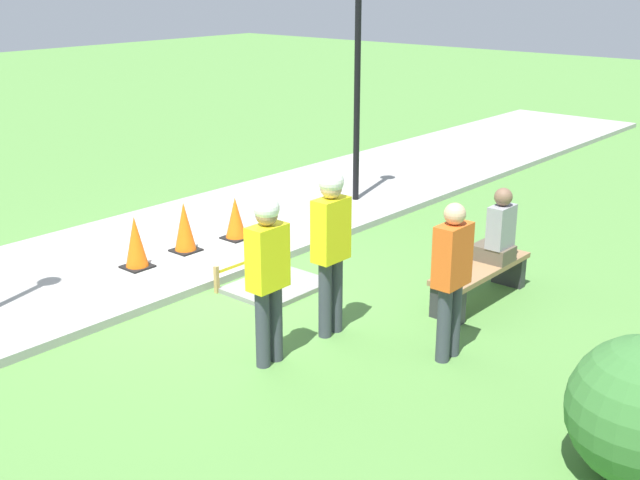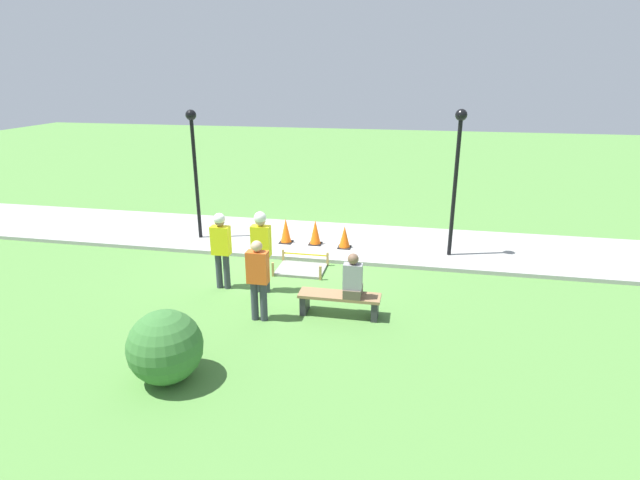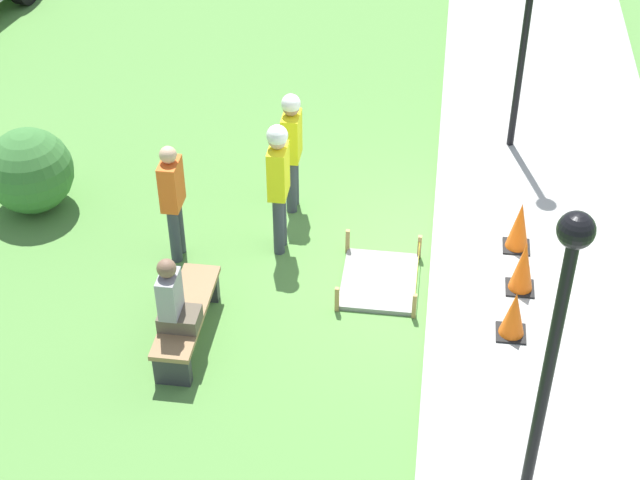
# 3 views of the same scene
# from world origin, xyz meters

# --- Properties ---
(ground_plane) EXTENTS (60.00, 60.00, 0.00)m
(ground_plane) POSITION_xyz_m (0.00, 0.00, 0.00)
(ground_plane) COLOR #51843D
(sidewalk) EXTENTS (28.00, 3.17, 0.10)m
(sidewalk) POSITION_xyz_m (0.00, -1.58, 0.05)
(sidewalk) COLOR #9E9E99
(sidewalk) RESTS_ON ground_plane
(wet_concrete_patch) EXTENTS (1.18, 0.96, 0.34)m
(wet_concrete_patch) POSITION_xyz_m (-0.48, 0.60, 0.04)
(wet_concrete_patch) COLOR gray
(wet_concrete_patch) RESTS_ON ground_plane
(traffic_cone_near_patch) EXTENTS (0.34, 0.34, 0.60)m
(traffic_cone_near_patch) POSITION_xyz_m (-1.29, -0.96, 0.39)
(traffic_cone_near_patch) COLOR black
(traffic_cone_near_patch) RESTS_ON sidewalk
(traffic_cone_far_patch) EXTENTS (0.34, 0.34, 0.68)m
(traffic_cone_far_patch) POSITION_xyz_m (-0.48, -1.08, 0.44)
(traffic_cone_far_patch) COLOR black
(traffic_cone_far_patch) RESTS_ON sidewalk
(traffic_cone_sidewalk_edge) EXTENTS (0.34, 0.34, 0.68)m
(traffic_cone_sidewalk_edge) POSITION_xyz_m (0.34, -1.06, 0.43)
(traffic_cone_sidewalk_edge) COLOR black
(traffic_cone_sidewalk_edge) RESTS_ON sidewalk
(park_bench) EXTENTS (1.60, 0.44, 0.44)m
(park_bench) POSITION_xyz_m (-1.74, 2.67, 0.31)
(park_bench) COLOR #2D2D33
(park_bench) RESTS_ON ground_plane
(person_seated_on_bench) EXTENTS (0.36, 0.44, 0.89)m
(person_seated_on_bench) POSITION_xyz_m (-2.00, 2.72, 0.79)
(person_seated_on_bench) COLOR brown
(person_seated_on_bench) RESTS_ON park_bench
(worker_supervisor) EXTENTS (0.40, 0.26, 1.80)m
(worker_supervisor) POSITION_xyz_m (0.06, 1.92, 1.08)
(worker_supervisor) COLOR #383D47
(worker_supervisor) RESTS_ON ground_plane
(worker_assistant) EXTENTS (0.40, 0.25, 1.71)m
(worker_assistant) POSITION_xyz_m (0.97, 1.90, 1.01)
(worker_assistant) COLOR #383D47
(worker_assistant) RESTS_ON ground_plane
(bystander_in_orange_shirt) EXTENTS (0.40, 0.22, 1.61)m
(bystander_in_orange_shirt) POSITION_xyz_m (-0.27, 3.17, 0.90)
(bystander_in_orange_shirt) COLOR #383D47
(bystander_in_orange_shirt) RESTS_ON ground_plane
(lamppost_far) EXTENTS (0.28, 0.28, 3.62)m
(lamppost_far) POSITION_xyz_m (-3.99, -0.95, 2.50)
(lamppost_far) COLOR black
(lamppost_far) RESTS_ON sidewalk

